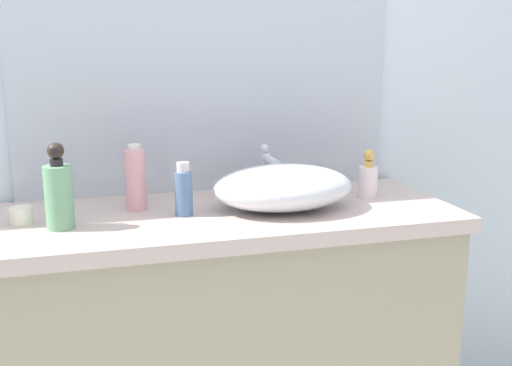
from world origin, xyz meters
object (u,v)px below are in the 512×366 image
(soap_dispenser, at_px, (59,193))
(spray_can, at_px, (136,179))
(sink_basin, at_px, (283,187))
(candle_jar, at_px, (21,216))
(perfume_bottle, at_px, (184,191))
(lotion_bottle, at_px, (368,178))

(soap_dispenser, distance_m, spray_can, 0.24)
(sink_basin, distance_m, candle_jar, 0.72)
(perfume_bottle, distance_m, candle_jar, 0.43)
(sink_basin, distance_m, spray_can, 0.42)
(spray_can, bearing_deg, lotion_bottle, -3.69)
(candle_jar, bearing_deg, sink_basin, -3.17)
(perfume_bottle, bearing_deg, spray_can, 142.75)
(spray_can, bearing_deg, candle_jar, -168.22)
(soap_dispenser, bearing_deg, sink_basin, 2.53)
(sink_basin, relative_size, soap_dispenser, 1.82)
(sink_basin, xyz_separation_m, spray_can, (-0.41, 0.10, 0.03))
(sink_basin, height_order, perfume_bottle, perfume_bottle)
(sink_basin, relative_size, perfume_bottle, 2.72)
(soap_dispenser, distance_m, lotion_bottle, 0.91)
(soap_dispenser, distance_m, candle_jar, 0.14)
(sink_basin, bearing_deg, perfume_bottle, 177.91)
(lotion_bottle, distance_m, candle_jar, 1.01)
(lotion_bottle, distance_m, perfume_bottle, 0.58)
(sink_basin, distance_m, perfume_bottle, 0.29)
(soap_dispenser, relative_size, candle_jar, 3.77)
(perfume_bottle, xyz_separation_m, spray_can, (-0.12, 0.09, 0.02))
(lotion_bottle, xyz_separation_m, candle_jar, (-1.01, -0.02, -0.04))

